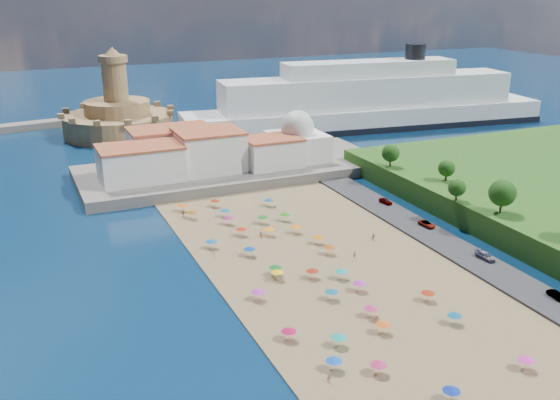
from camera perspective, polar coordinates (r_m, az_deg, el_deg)
name	(u,v)px	position (r m, az deg, el deg)	size (l,w,h in m)	color
ground	(314,282)	(120.21, 3.09, -7.46)	(700.00, 700.00, 0.00)	#071938
terrace	(233,169)	(186.15, -4.28, 2.80)	(90.00, 36.00, 3.00)	#59544C
jetty	(136,151)	(213.50, -13.07, 4.41)	(18.00, 70.00, 2.40)	#59544C
waterfront_buildings	(189,153)	(181.29, -8.30, 4.30)	(57.00, 29.00, 11.00)	silver
domed_building	(297,140)	(189.79, 1.58, 5.51)	(16.00, 16.00, 15.00)	silver
fortress	(118,118)	(241.14, -14.59, 7.30)	(40.00, 40.00, 32.40)	#A58652
cruise_ship	(368,104)	(247.53, 8.04, 8.67)	(147.12, 37.96, 31.81)	black
beach_parasols	(337,298)	(110.06, 5.24, -8.93)	(31.10, 116.58, 2.20)	gray
beachgoers	(309,267)	(123.36, 2.64, -6.16)	(36.45, 98.03, 1.82)	tan
parked_cars	(450,236)	(141.93, 15.27, -3.24)	(2.45, 59.23, 1.38)	gray
hillside_trees	(546,210)	(138.14, 23.11, -0.88)	(13.19, 107.12, 8.05)	#382314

